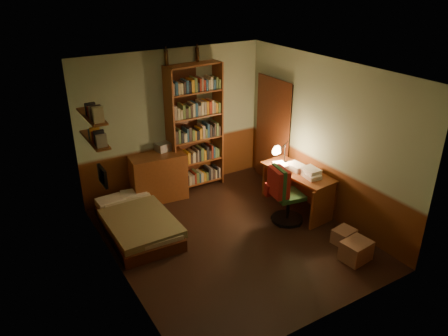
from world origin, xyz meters
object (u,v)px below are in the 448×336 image
dresser (158,177)px  desk (297,190)px  cardboard_box_a (356,251)px  mini_stereo (164,147)px  cardboard_box_b (344,236)px  bed (137,217)px  desk_lamp (285,149)px  bookshelf (195,128)px  office_chair (289,198)px

dresser → desk: bearing=-33.7°
cardboard_box_a → mini_stereo: bearing=114.4°
desk → cardboard_box_b: (-0.05, -1.20, -0.24)m
bed → desk_lamp: 2.75m
bed → desk: bearing=-12.7°
bookshelf → cardboard_box_a: 3.50m
cardboard_box_a → desk_lamp: bearing=83.8°
mini_stereo → bookshelf: size_ratio=0.12×
mini_stereo → desk_lamp: size_ratio=0.52×
dresser → bookshelf: bearing=11.6°
desk → desk_lamp: desk_lamp is taller
bed → desk: (2.63, -0.72, 0.10)m
mini_stereo → cardboard_box_a: mini_stereo is taller
bed → cardboard_box_a: bearing=-41.2°
office_chair → cardboard_box_b: (0.34, -0.94, -0.32)m
dresser → bookshelf: 1.10m
bed → cardboard_box_a: bed is taller
bed → dresser: dresser is taller
office_chair → cardboard_box_b: bearing=-61.0°
mini_stereo → bookshelf: bookshelf is taller
desk → desk_lamp: 0.73m
desk → cardboard_box_b: bearing=-97.7°
mini_stereo → desk: bearing=-53.6°
office_chair → bookshelf: bearing=119.6°
dresser → bookshelf: size_ratio=0.41×
desk → cardboard_box_a: size_ratio=3.31×
dresser → cardboard_box_a: bearing=-56.3°
mini_stereo → office_chair: (1.31, -1.93, -0.50)m
cardboard_box_a → dresser: bearing=118.1°
desk_lamp → office_chair: 0.93m
dresser → cardboard_box_b: bearing=-50.6°
bed → office_chair: bearing=-21.0°
mini_stereo → desk: mini_stereo is taller
desk → office_chair: 0.47m
desk → bed: bearing=159.4°
desk_lamp → desk: bearing=-113.1°
bed → cardboard_box_b: bearing=-34.1°
mini_stereo → cardboard_box_b: (1.65, -2.87, -0.82)m
mini_stereo → bookshelf: bearing=-12.8°
bookshelf → cardboard_box_a: bookshelf is taller
bookshelf → cardboard_box_b: size_ratio=7.30×
dresser → mini_stereo: (0.20, 0.12, 0.50)m
cardboard_box_a → office_chair: bearing=97.5°
dresser → cardboard_box_a: dresser is taller
mini_stereo → bookshelf: 0.65m
desk_lamp → cardboard_box_a: (-0.21, -1.98, -0.83)m
bookshelf → desk: (1.09, -1.63, -0.81)m
dresser → office_chair: 2.35m
desk_lamp → cardboard_box_a: size_ratio=1.32×
dresser → bookshelf: bookshelf is taller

